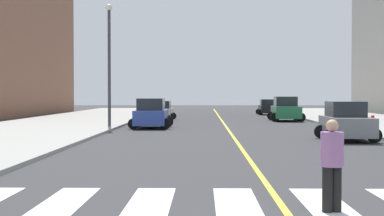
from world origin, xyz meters
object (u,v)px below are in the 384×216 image
Objects in this scene: car_black_third at (267,108)px; pedestrian_crossing at (332,161)px; car_green_second at (286,110)px; car_blue_fourth at (151,114)px; car_gray_sixth at (346,122)px; car_silver_nearest at (162,111)px; fire_hydrant at (373,123)px; car_yellow_fifth at (155,113)px; street_lamp at (109,55)px.

car_black_third is 2.14× the size of pedestrian_crossing.
pedestrian_crossing is (-4.59, -52.72, 0.19)m from car_black_third.
car_blue_fourth is at bearing 46.63° from car_green_second.
car_blue_fourth is at bearing 68.01° from car_black_third.
car_green_second is at bearing -89.22° from car_gray_sixth.
car_blue_fourth is at bearing -87.74° from car_silver_nearest.
fire_hydrant is at bearing 102.57° from car_green_second.
car_green_second is 38.13m from pedestrian_crossing.
car_black_third is (0.09, 14.86, -0.17)m from car_green_second.
car_silver_nearest is at bearing 90.97° from car_blue_fourth.
car_gray_sixth is at bearing -117.26° from fire_hydrant.
car_blue_fourth is 2.50× the size of pedestrian_crossing.
car_black_third is at bearing 67.83° from car_blue_fourth.
car_green_second is 11.31m from car_yellow_fifth.
pedestrian_crossing is (-4.53, -17.33, 0.09)m from car_gray_sixth.
street_lamp is at bearing 63.11° from car_black_third.
pedestrian_crossing is (-4.50, -37.86, 0.02)m from car_green_second.
fire_hydrant is at bearing -17.05° from car_blue_fourth.
street_lamp is at bearing -108.57° from car_yellow_fifth.
car_green_second is at bearing 17.68° from car_yellow_fifth.
car_yellow_fifth is at bearing -56.98° from car_gray_sixth.
car_gray_sixth is at bearing 90.33° from car_black_third.
pedestrian_crossing reaches higher than fire_hydrant.
pedestrian_crossing is at bearing 84.32° from car_green_second.
street_lamp is at bearing -175.35° from car_blue_fourth.
car_gray_sixth is 0.53× the size of street_lamp.
car_gray_sixth is (10.79, -17.04, 0.09)m from car_yellow_fifth.
car_yellow_fifth is at bearing -90.39° from car_silver_nearest.
car_green_second reaches higher than car_gray_sixth.
car_blue_fourth is (-10.50, -25.46, 0.13)m from car_black_third.
car_green_second is 1.09× the size of car_gray_sixth.
car_yellow_fifth is at bearing 84.86° from pedestrian_crossing.
fire_hydrant is at bearing -49.41° from car_silver_nearest.
car_green_second is 1.05× the size of car_blue_fourth.
car_gray_sixth is 17.91m from pedestrian_crossing.
car_silver_nearest is 24.86m from car_gray_sixth.
car_yellow_fifth is at bearing 19.10° from car_green_second.
street_lamp reaches higher than car_blue_fourth.
pedestrian_crossing reaches higher than car_yellow_fifth.
car_blue_fourth is at bearing -87.58° from car_yellow_fifth.
car_gray_sixth is (10.60, -22.48, 0.11)m from car_silver_nearest.
car_blue_fourth is (0.16, -12.55, 0.15)m from car_silver_nearest.
car_blue_fourth is 14.41m from car_gray_sixth.
car_yellow_fifth is at bearing 140.63° from fire_hydrant.
car_blue_fourth is 7.12m from car_yellow_fifth.
car_black_third is 0.47× the size of street_lamp.
car_gray_sixth reaches higher than car_black_third.
street_lamp is (-2.41, -7.32, 4.05)m from car_yellow_fifth.
car_yellow_fifth is at bearing 71.76° from street_lamp.
street_lamp is (-16.17, 3.96, 4.28)m from fire_hydrant.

